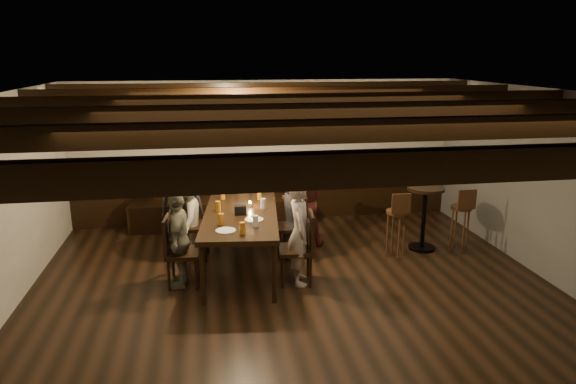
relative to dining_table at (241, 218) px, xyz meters
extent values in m
plane|color=black|center=(0.61, -1.37, -0.72)|extent=(7.00, 7.00, 0.00)
plane|color=black|center=(0.61, -1.37, 1.68)|extent=(7.00, 7.00, 0.00)
plane|color=#BBB4A4|center=(0.61, 2.13, 0.48)|extent=(6.50, 0.00, 6.50)
cube|color=black|center=(0.61, 2.09, -0.17)|extent=(6.50, 0.08, 1.10)
cube|color=black|center=(-0.19, 1.83, -0.50)|extent=(3.00, 0.45, 0.45)
cube|color=black|center=(-0.19, 2.03, 1.03)|extent=(0.62, 0.12, 0.72)
cube|color=black|center=(-0.19, 1.97, 1.03)|extent=(0.50, 0.02, 0.58)
cube|color=black|center=(0.61, -4.27, 1.59)|extent=(6.50, 0.10, 0.16)
cube|color=black|center=(0.61, -3.11, 1.59)|extent=(6.50, 0.10, 0.16)
cube|color=black|center=(0.61, -1.95, 1.59)|extent=(6.50, 0.10, 0.16)
cube|color=black|center=(0.61, -0.79, 1.59)|extent=(6.50, 0.10, 0.16)
cube|color=black|center=(0.61, 0.37, 1.59)|extent=(6.50, 0.10, 0.16)
cube|color=black|center=(0.61, 1.53, 1.59)|extent=(6.50, 0.10, 0.16)
sphere|color=#FFE099|center=(-2.14, 1.51, 1.47)|extent=(0.07, 0.07, 0.07)
sphere|color=#FFE099|center=(-0.77, 1.51, 1.47)|extent=(0.07, 0.07, 0.07)
sphere|color=#FFE099|center=(0.61, 1.51, 1.47)|extent=(0.07, 0.07, 0.07)
sphere|color=#FFE099|center=(1.98, 1.51, 1.47)|extent=(0.07, 0.07, 0.07)
sphere|color=#FFE099|center=(3.36, 1.51, 1.47)|extent=(0.07, 0.07, 0.07)
cube|color=black|center=(0.00, 0.00, 0.03)|extent=(1.17, 2.19, 0.06)
cylinder|color=black|center=(-0.52, -0.94, -0.36)|extent=(0.06, 0.06, 0.73)
cylinder|color=black|center=(-0.30, 1.03, -0.36)|extent=(0.06, 0.06, 0.73)
cylinder|color=black|center=(0.30, -1.03, -0.36)|extent=(0.06, 0.06, 0.73)
cylinder|color=black|center=(0.52, 0.94, -0.36)|extent=(0.06, 0.06, 0.73)
cube|color=black|center=(-0.65, 0.52, -0.26)|extent=(0.50, 0.50, 0.05)
cube|color=black|center=(-0.85, 0.55, 0.02)|extent=(0.09, 0.45, 0.50)
cube|color=black|center=(-0.74, -0.37, -0.30)|extent=(0.45, 0.45, 0.05)
cube|color=black|center=(-0.93, -0.35, -0.05)|extent=(0.08, 0.41, 0.45)
cube|color=black|center=(0.74, 0.37, -0.30)|extent=(0.46, 0.46, 0.05)
cube|color=black|center=(0.93, 0.35, -0.05)|extent=(0.08, 0.41, 0.45)
cube|color=black|center=(0.65, -0.52, -0.29)|extent=(0.46, 0.46, 0.05)
cube|color=black|center=(0.84, -0.54, -0.04)|extent=(0.09, 0.42, 0.46)
imported|color=#29282B|center=(-0.80, 0.99, -0.06)|extent=(0.69, 0.49, 1.33)
imported|color=gray|center=(0.11, 1.04, -0.05)|extent=(0.53, 0.38, 1.36)
imported|color=maroon|center=(0.99, 0.80, -0.05)|extent=(0.70, 0.58, 1.34)
imported|color=#B0AA94|center=(-0.70, 0.53, -0.11)|extent=(0.54, 0.84, 1.23)
imported|color=gray|center=(-0.79, -0.37, -0.11)|extent=(0.37, 0.75, 1.22)
imported|color=#262628|center=(0.79, 0.37, -0.08)|extent=(0.47, 0.67, 1.28)
imported|color=#AD9C92|center=(0.70, -0.53, -0.05)|extent=(0.37, 0.52, 1.34)
cylinder|color=#BF7219|center=(-0.20, 0.73, 0.13)|extent=(0.07, 0.07, 0.14)
cylinder|color=#BF7219|center=(0.32, 0.62, 0.13)|extent=(0.07, 0.07, 0.14)
cylinder|color=#BF7219|center=(-0.29, 0.13, 0.13)|extent=(0.07, 0.07, 0.14)
cylinder|color=silver|center=(0.32, 0.17, 0.13)|extent=(0.07, 0.07, 0.14)
cylinder|color=#BF7219|center=(-0.27, -0.42, 0.13)|extent=(0.07, 0.07, 0.14)
cylinder|color=silver|center=(0.14, -0.57, 0.13)|extent=(0.07, 0.07, 0.14)
cylinder|color=#BF7219|center=(-0.04, -0.80, 0.13)|extent=(0.07, 0.07, 0.14)
cylinder|color=white|center=(-0.23, -0.68, 0.07)|extent=(0.24, 0.24, 0.01)
cylinder|color=white|center=(0.15, -0.32, 0.07)|extent=(0.24, 0.24, 0.01)
cube|color=black|center=(-0.01, -0.05, 0.12)|extent=(0.15, 0.10, 0.12)
cylinder|color=beige|center=(0.15, 0.29, 0.09)|extent=(0.05, 0.05, 0.05)
cylinder|color=black|center=(2.71, 0.31, -0.71)|extent=(0.39, 0.39, 0.04)
cylinder|color=black|center=(2.71, 0.31, -0.26)|extent=(0.06, 0.06, 0.89)
cylinder|color=black|center=(2.71, 0.31, 0.20)|extent=(0.54, 0.54, 0.04)
cylinder|color=#3D2213|center=(2.21, 0.11, -0.06)|extent=(0.30, 0.30, 0.04)
cube|color=#3D2213|center=(2.21, -0.03, 0.10)|extent=(0.27, 0.03, 0.29)
cylinder|color=#3D2213|center=(3.21, 0.16, -0.06)|extent=(0.30, 0.30, 0.04)
cube|color=#3D2213|center=(3.21, 0.02, 0.10)|extent=(0.27, 0.03, 0.29)
camera|label=1|loc=(-0.43, -6.44, 2.09)|focal=32.00mm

